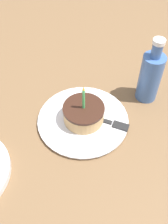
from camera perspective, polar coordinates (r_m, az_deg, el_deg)
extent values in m
cube|color=brown|center=(0.77, 0.80, -3.54)|extent=(2.40, 2.40, 0.04)
cylinder|color=silver|center=(0.76, 0.00, -1.52)|extent=(0.25, 0.25, 0.01)
cylinder|color=silver|center=(0.76, 0.00, -1.40)|extent=(0.26, 0.26, 0.00)
cylinder|color=tan|center=(0.74, 0.09, -0.32)|extent=(0.11, 0.11, 0.04)
cylinder|color=#381E14|center=(0.72, 0.09, 0.95)|extent=(0.12, 0.12, 0.01)
cylinder|color=#4CBF66|center=(0.69, 0.10, 3.00)|extent=(0.01, 0.01, 0.07)
cone|color=yellow|center=(0.66, 0.10, 5.35)|extent=(0.01, 0.01, 0.01)
cube|color=#262626|center=(0.75, 1.89, -1.22)|extent=(0.12, 0.05, 0.01)
cube|color=#262626|center=(0.74, 8.00, -3.03)|extent=(0.05, 0.04, 0.01)
cylinder|color=#3F66A5|center=(0.80, 14.13, 7.19)|extent=(0.06, 0.06, 0.15)
cylinder|color=#3F66A5|center=(0.74, 15.59, 12.79)|extent=(0.03, 0.03, 0.04)
cylinder|color=white|center=(0.72, 16.05, 14.53)|extent=(0.03, 0.03, 0.01)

